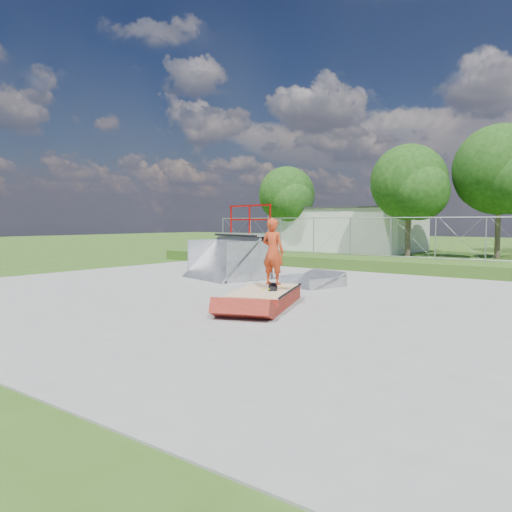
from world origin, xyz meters
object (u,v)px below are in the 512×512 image
(quarter_pipe, at_px, (225,242))
(skater, at_px, (273,254))
(flat_bank_ramp, at_px, (312,280))
(grind_box, at_px, (265,298))

(quarter_pipe, height_order, skater, quarter_pipe)
(quarter_pipe, distance_m, flat_bank_ramp, 3.90)
(grind_box, bearing_deg, quarter_pipe, 118.43)
(quarter_pipe, xyz_separation_m, skater, (4.72, -3.62, -0.08))
(grind_box, xyz_separation_m, skater, (0.11, 0.20, 1.08))
(grind_box, relative_size, quarter_pipe, 1.12)
(flat_bank_ramp, distance_m, skater, 3.85)
(flat_bank_ramp, xyz_separation_m, skater, (0.99, -3.57, 1.05))
(quarter_pipe, distance_m, skater, 5.95)
(grind_box, xyz_separation_m, quarter_pipe, (-4.61, 3.82, 1.16))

